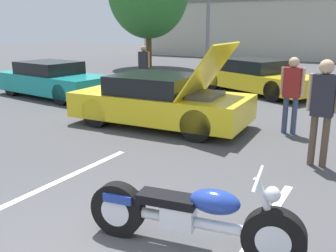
# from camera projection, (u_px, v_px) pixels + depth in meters

# --- Properties ---
(parking_stripe_foreground) EXTENTS (0.12, 5.09, 0.01)m
(parking_stripe_foreground) POSITION_uv_depth(u_px,v_px,m) (10.00, 203.00, 5.19)
(parking_stripe_foreground) COLOR white
(parking_stripe_foreground) RESTS_ON ground
(motorcycle) EXTENTS (2.39, 0.75, 0.96)m
(motorcycle) POSITION_uv_depth(u_px,v_px,m) (190.00, 216.00, 4.04)
(motorcycle) COLOR black
(motorcycle) RESTS_ON ground
(show_car_hood_open) EXTENTS (4.36, 2.19, 2.03)m
(show_car_hood_open) POSITION_uv_depth(u_px,v_px,m) (161.00, 101.00, 9.11)
(show_car_hood_open) COLOR yellow
(show_car_hood_open) RESTS_ON ground
(parked_car_left_row) EXTENTS (4.48, 2.12, 1.20)m
(parked_car_left_row) POSITION_uv_depth(u_px,v_px,m) (53.00, 80.00, 12.85)
(parked_car_left_row) COLOR teal
(parked_car_left_row) RESTS_ON ground
(parked_car_mid_row) EXTENTS (5.01, 3.60, 1.21)m
(parked_car_mid_row) POSITION_uv_depth(u_px,v_px,m) (256.00, 77.00, 13.62)
(parked_car_mid_row) COLOR yellow
(parked_car_mid_row) RESTS_ON ground
(spectator_by_show_car) EXTENTS (0.52, 0.23, 1.73)m
(spectator_by_show_car) POSITION_uv_depth(u_px,v_px,m) (292.00, 89.00, 8.31)
(spectator_by_show_car) COLOR #38476B
(spectator_by_show_car) RESTS_ON ground
(spectator_midground) EXTENTS (0.52, 0.22, 1.66)m
(spectator_midground) POSITION_uv_depth(u_px,v_px,m) (144.00, 64.00, 14.14)
(spectator_midground) COLOR #38476B
(spectator_midground) RESTS_ON ground
(spectator_far_lot) EXTENTS (0.52, 0.24, 1.86)m
(spectator_far_lot) POSITION_uv_depth(u_px,v_px,m) (323.00, 103.00, 6.31)
(spectator_far_lot) COLOR brown
(spectator_far_lot) RESTS_ON ground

